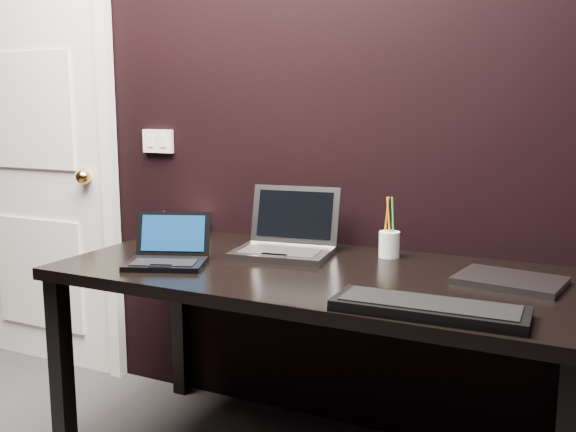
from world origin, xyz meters
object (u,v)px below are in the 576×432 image
at_px(desk, 315,292).
at_px(ext_keyboard, 429,308).
at_px(door, 35,153).
at_px(netbook, 168,255).
at_px(silver_laptop, 286,242).
at_px(mobile_phone, 165,236).
at_px(closed_laptop, 510,281).
at_px(pen_cup, 389,243).
at_px(desk_phone, 184,225).

bearing_deg(desk, ext_keyboard, -33.60).
height_order(door, netbook, door).
xyz_separation_m(netbook, silver_laptop, (0.29, 0.31, 0.01)).
relative_size(silver_laptop, mobile_phone, 4.06).
xyz_separation_m(desk, mobile_phone, (-0.68, 0.10, 0.11)).
bearing_deg(netbook, silver_laptop, 47.28).
height_order(closed_laptop, pen_cup, pen_cup).
bearing_deg(desk_phone, mobile_phone, -74.95).
height_order(ext_keyboard, pen_cup, pen_cup).
height_order(desk, ext_keyboard, ext_keyboard).
bearing_deg(silver_laptop, ext_keyboard, -35.58).
distance_m(netbook, ext_keyboard, 0.93).
height_order(silver_laptop, ext_keyboard, silver_laptop).
distance_m(silver_laptop, pen_cup, 0.37).
relative_size(silver_laptop, pen_cup, 1.73).
distance_m(netbook, silver_laptop, 0.43).
bearing_deg(mobile_phone, ext_keyboard, -19.32).
relative_size(door, silver_laptop, 5.70).
bearing_deg(mobile_phone, door, 164.01).
bearing_deg(door, ext_keyboard, -17.79).
bearing_deg(closed_laptop, desk_phone, 171.39).
height_order(door, closed_laptop, door).
distance_m(silver_laptop, desk_phone, 0.56).
relative_size(desk_phone, mobile_phone, 2.37).
bearing_deg(closed_laptop, door, 172.78).
relative_size(door, desk_phone, 9.77).
bearing_deg(door, desk_phone, -5.20).
height_order(desk_phone, mobile_phone, desk_phone).
bearing_deg(pen_cup, silver_laptop, -161.77).
xyz_separation_m(door, ext_keyboard, (2.10, -0.67, -0.29)).
distance_m(door, desk_phone, 0.96).
relative_size(ext_keyboard, mobile_phone, 5.42).
distance_m(desk, pen_cup, 0.34).
bearing_deg(ext_keyboard, closed_laptop, 68.77).
bearing_deg(pen_cup, desk_phone, 178.71).
xyz_separation_m(door, desk_phone, (0.92, -0.08, -0.27)).
distance_m(silver_laptop, closed_laptop, 0.79).
bearing_deg(pen_cup, ext_keyboard, -63.64).
distance_m(mobile_phone, pen_cup, 0.86).
bearing_deg(desk, silver_laptop, 140.00).
relative_size(mobile_phone, pen_cup, 0.43).
xyz_separation_m(desk, desk_phone, (-0.73, 0.29, 0.12)).
xyz_separation_m(netbook, mobile_phone, (-0.20, 0.26, 0.00)).
xyz_separation_m(door, desk, (1.65, -0.38, -0.38)).
distance_m(silver_laptop, ext_keyboard, 0.78).
height_order(closed_laptop, mobile_phone, mobile_phone).
relative_size(desk, desk_phone, 7.76).
height_order(silver_laptop, closed_laptop, silver_laptop).
height_order(door, mobile_phone, door).
distance_m(door, mobile_phone, 1.05).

